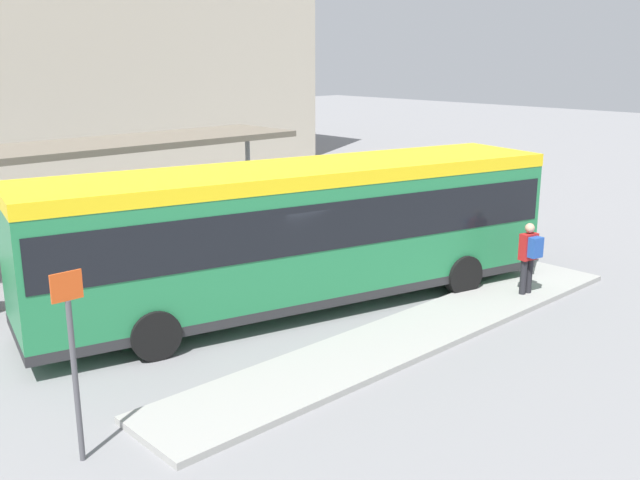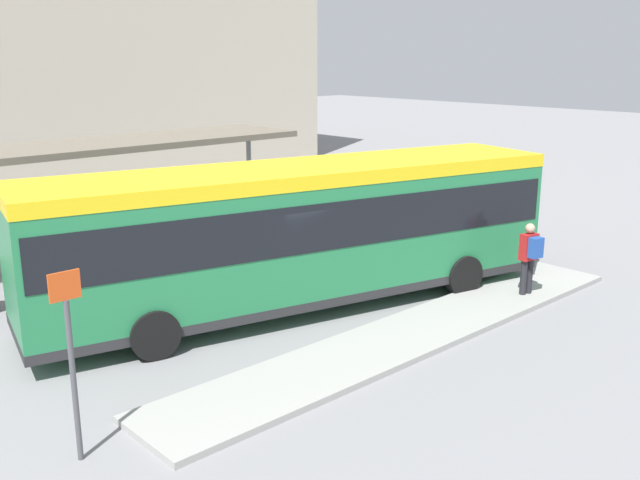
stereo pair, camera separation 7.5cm
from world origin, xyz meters
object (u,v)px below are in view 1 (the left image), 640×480
bicycle_white (482,213)px  potted_planter_near_shelter (228,230)px  pedestrian_waiting (529,254)px  bicycle_red (493,218)px  platform_sign (73,359)px  city_bus (301,226)px  bicycle_orange (511,223)px

bicycle_white → potted_planter_near_shelter: bearing=-116.6°
pedestrian_waiting → potted_planter_near_shelter: pedestrian_waiting is taller
bicycle_red → platform_sign: 16.46m
bicycle_white → platform_sign: 17.00m
pedestrian_waiting → bicycle_white: 7.64m
bicycle_red → platform_sign: platform_sign is taller
bicycle_white → platform_sign: bearing=-82.5°
city_bus → bicycle_red: city_bus is taller
pedestrian_waiting → bicycle_orange: pedestrian_waiting is taller
bicycle_orange → pedestrian_waiting: bearing=122.1°
pedestrian_waiting → bicycle_red: pedestrian_waiting is taller
platform_sign → bicycle_red: bearing=13.4°
city_bus → platform_sign: city_bus is taller
potted_planter_near_shelter → bicycle_white: bearing=-18.7°
city_bus → potted_planter_near_shelter: city_bus is taller
bicycle_white → potted_planter_near_shelter: potted_planter_near_shelter is taller
bicycle_orange → bicycle_white: (0.40, 1.40, 0.04)m
pedestrian_waiting → bicycle_orange: size_ratio=1.10×
bicycle_red → potted_planter_near_shelter: size_ratio=1.30×
city_bus → pedestrian_waiting: size_ratio=7.29×
bicycle_orange → city_bus: bearing=89.5°
bicycle_red → bicycle_white: (0.38, 0.70, 0.00)m
bicycle_orange → platform_sign: size_ratio=0.55×
bicycle_orange → bicycle_white: bicycle_white is taller
pedestrian_waiting → bicycle_orange: bearing=-43.2°
city_bus → bicycle_white: city_bus is taller
pedestrian_waiting → potted_planter_near_shelter: (-2.82, 7.97, -0.40)m
bicycle_red → potted_planter_near_shelter: bearing=-110.8°
potted_planter_near_shelter → platform_sign: (-7.90, -7.37, 0.86)m
bicycle_orange → potted_planter_near_shelter: (-8.04, 4.26, 0.36)m
bicycle_orange → potted_planter_near_shelter: size_ratio=1.16×
bicycle_orange → bicycle_white: size_ratio=0.90×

